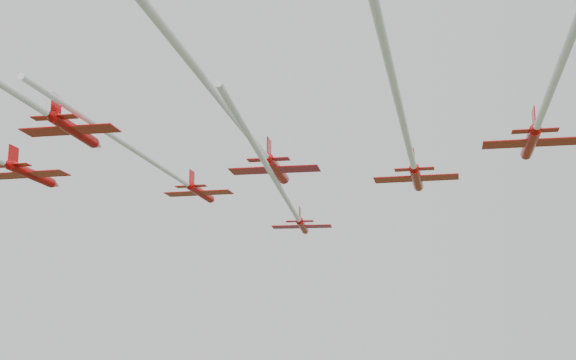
{
  "coord_description": "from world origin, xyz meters",
  "views": [
    {
      "loc": [
        2.29,
        -92.52,
        31.45
      ],
      "look_at": [
        0.43,
        -5.23,
        51.77
      ],
      "focal_mm": 50.0,
      "sensor_mm": 36.0,
      "label": 1
    }
  ],
  "objects_px": {
    "jet_row2_left": "(170,173)",
    "jet_row3_mid": "(243,127)",
    "jet_row4_left": "(21,96)",
    "jet_row3_right": "(545,105)",
    "jet_lead": "(288,201)",
    "jet_row2_right": "(408,144)"
  },
  "relations": [
    {
      "from": "jet_row3_right",
      "to": "jet_row4_left",
      "type": "distance_m",
      "value": 42.88
    },
    {
      "from": "jet_row2_left",
      "to": "jet_row4_left",
      "type": "distance_m",
      "value": 30.13
    },
    {
      "from": "jet_lead",
      "to": "jet_row3_right",
      "type": "bearing_deg",
      "value": -43.43
    },
    {
      "from": "jet_lead",
      "to": "jet_row3_mid",
      "type": "distance_m",
      "value": 28.14
    },
    {
      "from": "jet_row3_mid",
      "to": "jet_lead",
      "type": "bearing_deg",
      "value": 92.26
    },
    {
      "from": "jet_lead",
      "to": "jet_row3_right",
      "type": "distance_m",
      "value": 34.5
    },
    {
      "from": "jet_row3_right",
      "to": "jet_lead",
      "type": "bearing_deg",
      "value": 140.64
    },
    {
      "from": "jet_row3_mid",
      "to": "jet_row4_left",
      "type": "distance_m",
      "value": 17.65
    },
    {
      "from": "jet_row2_right",
      "to": "jet_row3_right",
      "type": "distance_m",
      "value": 15.16
    },
    {
      "from": "jet_row2_left",
      "to": "jet_row3_right",
      "type": "relative_size",
      "value": 0.87
    },
    {
      "from": "jet_lead",
      "to": "jet_row2_left",
      "type": "xyz_separation_m",
      "value": [
        -12.9,
        -5.79,
        2.07
      ]
    },
    {
      "from": "jet_row4_left",
      "to": "jet_lead",
      "type": "bearing_deg",
      "value": 70.84
    },
    {
      "from": "jet_lead",
      "to": "jet_row3_mid",
      "type": "xyz_separation_m",
      "value": [
        -3.15,
        -27.95,
        0.57
      ]
    },
    {
      "from": "jet_row3_right",
      "to": "jet_row4_left",
      "type": "relative_size",
      "value": 1.25
    },
    {
      "from": "jet_lead",
      "to": "jet_row3_right",
      "type": "xyz_separation_m",
      "value": [
        22.58,
        -25.92,
        2.97
      ]
    },
    {
      "from": "jet_row3_mid",
      "to": "jet_row4_left",
      "type": "bearing_deg",
      "value": -146.98
    },
    {
      "from": "jet_row2_left",
      "to": "jet_row3_mid",
      "type": "height_order",
      "value": "jet_row2_left"
    },
    {
      "from": "jet_row2_right",
      "to": "jet_row3_mid",
      "type": "relative_size",
      "value": 1.02
    },
    {
      "from": "jet_row2_left",
      "to": "jet_row4_left",
      "type": "bearing_deg",
      "value": -91.06
    },
    {
      "from": "jet_lead",
      "to": "jet_row4_left",
      "type": "distance_m",
      "value": 40.14
    },
    {
      "from": "jet_row2_left",
      "to": "jet_row3_mid",
      "type": "relative_size",
      "value": 0.78
    },
    {
      "from": "jet_row2_left",
      "to": "jet_row2_right",
      "type": "xyz_separation_m",
      "value": [
        25.2,
        -8.99,
        0.62
      ]
    }
  ]
}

